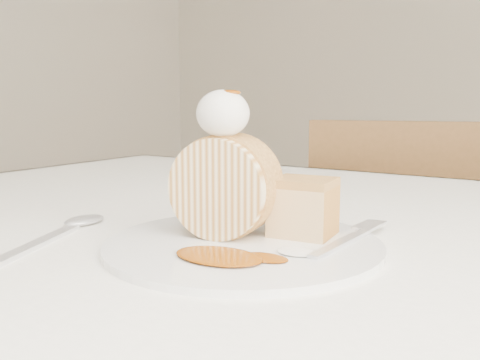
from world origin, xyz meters
The scene contains 10 objects.
table centered at (0.00, 0.20, 0.66)m, with size 1.40×0.90×0.75m.
chair_far centered at (-0.10, 0.85, 0.48)m, with size 0.49×0.49×0.84m.
plate centered at (-0.03, 0.07, 0.75)m, with size 0.26×0.26×0.01m, color white.
roulade_slice centered at (-0.05, 0.08, 0.81)m, with size 0.10×0.10×0.05m, color beige.
cake_chunk centered at (0.01, 0.12, 0.78)m, with size 0.06×0.05×0.05m, color tan.
whipped_cream centered at (-0.05, 0.07, 0.88)m, with size 0.05×0.05×0.04m, color white.
caramel_drizzle centered at (-0.05, 0.07, 0.90)m, with size 0.03×0.02×0.01m, color #863B05.
caramel_pool centered at (-0.01, 0.01, 0.76)m, with size 0.08×0.05×0.00m, color #863B05, non-canonical shape.
fork centered at (0.06, 0.11, 0.76)m, with size 0.02×0.16×0.00m, color silver.
spoon centered at (-0.19, -0.04, 0.75)m, with size 0.03×0.18×0.00m, color silver.
Camera 1 is at (0.24, -0.34, 0.89)m, focal length 40.00 mm.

